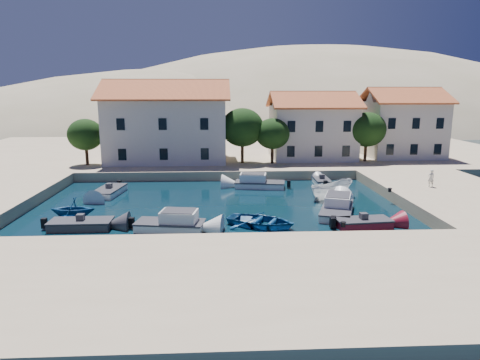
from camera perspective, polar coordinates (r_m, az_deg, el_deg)
The scene contains 21 objects.
ground at distance 26.38m, azimuth -3.16°, elevation -9.13°, with size 400.00×400.00×0.00m, color black.
quay_south at distance 20.66m, azimuth -3.23°, elevation -13.80°, with size 52.00×12.00×1.00m, color tan.
quay_east at distance 41.13m, azimuth 26.81°, elevation -2.00°, with size 11.00×20.00×1.00m, color tan.
quay_north at distance 63.29m, azimuth -1.23°, elevation 3.73°, with size 80.00×36.00×1.00m, color tan.
hills at distance 153.21m, azimuth 4.85°, elevation -0.58°, with size 254.00×176.00×99.00m.
building_left at distance 53.11m, azimuth -9.67°, elevation 7.90°, with size 14.70×9.45×9.70m.
building_mid at distance 55.08m, azimuth 9.58°, elevation 7.29°, with size 10.50×8.40×8.30m.
building_right at distance 59.72m, azimuth 20.78°, elevation 7.28°, with size 9.45×8.40×8.80m.
trees at distance 50.48m, azimuth 2.05°, elevation 6.61°, with size 37.30×5.30×6.45m.
bollards at distance 29.79m, azimuth 2.25°, elevation -4.31°, with size 29.36×9.56×0.30m.
motorboat_grey_sw at distance 31.86m, azimuth -20.43°, elevation -5.60°, with size 4.26×1.91×1.25m.
cabin_cruiser_south at distance 29.92m, azimuth -9.31°, elevation -5.74°, with size 4.94×2.72×1.60m.
rowboat_south at distance 30.61m, azimuth 2.80°, elevation -6.12°, with size 3.51×4.91×1.02m, color navy.
motorboat_red_se at distance 31.36m, azimuth 16.11°, elevation -5.58°, with size 4.00×2.09×1.25m.
cabin_cruiser_east at distance 34.02m, azimuth 12.80°, elevation -3.73°, with size 3.98×5.97×1.60m.
boat_east at distance 39.03m, azimuth 12.09°, elevation -2.41°, with size 1.72×4.57×1.76m, color white.
motorboat_white_ne at distance 44.50m, azimuth 10.84°, elevation -0.22°, with size 1.59×3.18×1.25m.
rowboat_west at distance 34.89m, azimuth -21.32°, elevation -4.68°, with size 2.82×3.27×1.72m, color navy.
motorboat_white_west at distance 41.32m, azimuth -17.02°, elevation -1.47°, with size 2.55×4.67×1.25m.
cabin_cruiser_north at distance 42.31m, azimuth 2.65°, elevation -0.39°, with size 5.13×2.81×1.60m.
pedestrian at distance 41.72m, azimuth 24.12°, elevation 0.23°, with size 0.57×0.38×1.57m, color silver.
Camera 1 is at (0.19, -24.63, 9.43)m, focal length 32.00 mm.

